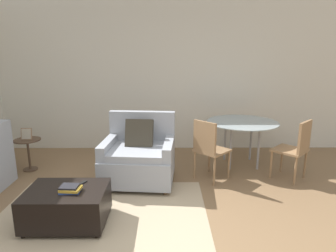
{
  "coord_description": "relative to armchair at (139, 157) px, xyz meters",
  "views": [
    {
      "loc": [
        0.18,
        -2.29,
        1.84
      ],
      "look_at": [
        0.21,
        2.08,
        0.75
      ],
      "focal_mm": 32.0,
      "sensor_mm": 36.0,
      "label": 1
    }
  ],
  "objects": [
    {
      "name": "wall_back",
      "position": [
        0.21,
        1.57,
        1.01
      ],
      "size": [
        12.0,
        0.06,
        2.75
      ],
      "color": "beige",
      "rests_on": "ground_plane"
    },
    {
      "name": "area_rug",
      "position": [
        -0.35,
        -0.88,
        -0.36
      ],
      "size": [
        2.42,
        1.63,
        0.01
      ],
      "color": "tan",
      "rests_on": "ground_plane"
    },
    {
      "name": "armchair",
      "position": [
        0.0,
        0.0,
        0.0
      ],
      "size": [
        1.06,
        0.96,
        0.97
      ],
      "color": "#999EA8",
      "rests_on": "ground_plane"
    },
    {
      "name": "ottoman",
      "position": [
        -0.69,
        -1.11,
        -0.15
      ],
      "size": [
        0.86,
        0.63,
        0.4
      ],
      "color": "black",
      "rests_on": "ground_plane"
    },
    {
      "name": "book_stack",
      "position": [
        -0.63,
        -1.16,
        0.06
      ],
      "size": [
        0.22,
        0.18,
        0.07
      ],
      "color": "#2D478C",
      "rests_on": "ottoman"
    },
    {
      "name": "tv_remote_primary",
      "position": [
        -0.57,
        -0.96,
        0.04
      ],
      "size": [
        0.11,
        0.16,
        0.01
      ],
      "color": "black",
      "rests_on": "ottoman"
    },
    {
      "name": "side_table",
      "position": [
        -1.79,
        0.43,
        -0.01
      ],
      "size": [
        0.4,
        0.4,
        0.5
      ],
      "color": "#4C3828",
      "rests_on": "ground_plane"
    },
    {
      "name": "picture_frame",
      "position": [
        -1.79,
        0.43,
        0.23
      ],
      "size": [
        0.17,
        0.07,
        0.18
      ],
      "color": "#8C6647",
      "rests_on": "side_table"
    },
    {
      "name": "dining_table",
      "position": [
        1.63,
        0.66,
        0.29
      ],
      "size": [
        1.15,
        1.15,
        0.73
      ],
      "color": "#99A8AD",
      "rests_on": "ground_plane"
    },
    {
      "name": "dining_chair_near_left",
      "position": [
        1.0,
        0.02,
        0.15
      ],
      "size": [
        0.59,
        0.59,
        0.9
      ],
      "color": "#93704C",
      "rests_on": "ground_plane"
    },
    {
      "name": "dining_chair_near_right",
      "position": [
        2.26,
        0.02,
        0.15
      ],
      "size": [
        0.59,
        0.59,
        0.9
      ],
      "color": "#93704C",
      "rests_on": "ground_plane"
    }
  ]
}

